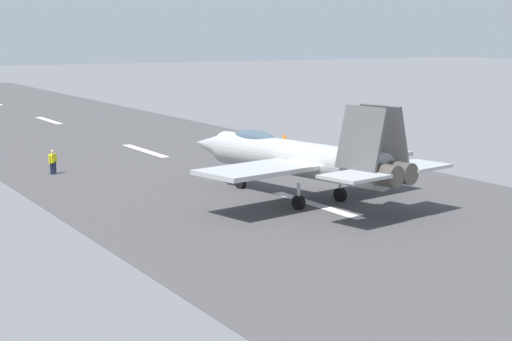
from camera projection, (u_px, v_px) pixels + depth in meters
ground_plane at (319, 206)px, 44.48m from camera, size 400.00×400.00×0.00m
runway_strip at (319, 206)px, 44.46m from camera, size 240.00×26.00×0.02m
fighter_jet at (296, 157)px, 45.58m from camera, size 17.23×13.99×5.64m
crew_person at (53, 162)px, 54.24m from camera, size 0.45×0.63×1.63m
marker_cone_mid at (411, 162)px, 57.76m from camera, size 0.44×0.44×0.55m
marker_cone_far at (284, 136)px, 71.99m from camera, size 0.44×0.44×0.55m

